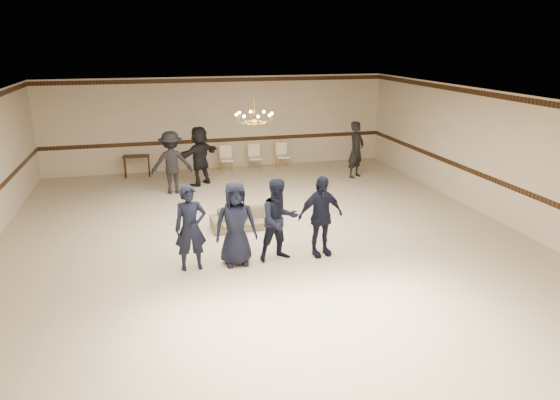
{
  "coord_description": "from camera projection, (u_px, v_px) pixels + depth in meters",
  "views": [
    {
      "loc": [
        -2.35,
        -10.39,
        4.41
      ],
      "look_at": [
        0.23,
        -0.5,
        1.1
      ],
      "focal_mm": 31.91,
      "sensor_mm": 36.0,
      "label": 1
    }
  ],
  "objects": [
    {
      "name": "room",
      "position": [
        264.0,
        172.0,
        10.99
      ],
      "size": [
        12.01,
        14.01,
        3.21
      ],
      "color": "beige",
      "rests_on": "ground"
    },
    {
      "name": "boy_a",
      "position": [
        190.0,
        228.0,
        9.77
      ],
      "size": [
        0.66,
        0.45,
        1.74
      ],
      "primitive_type": "imported",
      "rotation": [
        0.0,
        0.0,
        0.06
      ],
      "color": "black",
      "rests_on": "floor"
    },
    {
      "name": "banquet_chair_left",
      "position": [
        227.0,
        159.0,
        17.15
      ],
      "size": [
        0.49,
        0.49,
        0.91
      ],
      "primitive_type": null,
      "rotation": [
        0.0,
        0.0,
        -0.1
      ],
      "color": "#F5EACE",
      "rests_on": "floor"
    },
    {
      "name": "chair_rail",
      "position": [
        220.0,
        140.0,
        17.61
      ],
      "size": [
        12.0,
        0.02,
        0.14
      ],
      "primitive_type": "cube",
      "color": "#392211",
      "rests_on": "wall_back"
    },
    {
      "name": "settee",
      "position": [
        245.0,
        219.0,
        12.11
      ],
      "size": [
        1.7,
        0.73,
        0.49
      ],
      "primitive_type": "imported",
      "rotation": [
        0.0,
        0.0,
        0.05
      ],
      "color": "brown",
      "rests_on": "floor"
    },
    {
      "name": "banquet_chair_mid",
      "position": [
        255.0,
        158.0,
        17.39
      ],
      "size": [
        0.47,
        0.47,
        0.91
      ],
      "primitive_type": null,
      "rotation": [
        0.0,
        0.0,
        -0.06
      ],
      "color": "#F5EACE",
      "rests_on": "floor"
    },
    {
      "name": "boy_c",
      "position": [
        279.0,
        220.0,
        10.21
      ],
      "size": [
        0.94,
        0.78,
        1.74
      ],
      "primitive_type": "imported",
      "rotation": [
        0.0,
        0.0,
        0.16
      ],
      "color": "black",
      "rests_on": "floor"
    },
    {
      "name": "adult_right",
      "position": [
        356.0,
        150.0,
        16.42
      ],
      "size": [
        0.81,
        0.76,
        1.86
      ],
      "primitive_type": "imported",
      "rotation": [
        0.0,
        0.0,
        0.61
      ],
      "color": "black",
      "rests_on": "floor"
    },
    {
      "name": "boy_b",
      "position": [
        236.0,
        224.0,
        9.99
      ],
      "size": [
        0.85,
        0.56,
        1.74
      ],
      "primitive_type": "imported",
      "rotation": [
        0.0,
        0.0,
        0.01
      ],
      "color": "black",
      "rests_on": "floor"
    },
    {
      "name": "crown_molding",
      "position": [
        218.0,
        80.0,
        16.97
      ],
      "size": [
        12.0,
        0.02,
        0.14
      ],
      "primitive_type": "cube",
      "color": "#392211",
      "rests_on": "wall_back"
    },
    {
      "name": "boy_d",
      "position": [
        320.0,
        216.0,
        10.42
      ],
      "size": [
        1.07,
        0.56,
        1.74
      ],
      "primitive_type": "imported",
      "rotation": [
        0.0,
        0.0,
        0.14
      ],
      "color": "black",
      "rests_on": "floor"
    },
    {
      "name": "chandelier",
      "position": [
        254.0,
        109.0,
        11.52
      ],
      "size": [
        0.94,
        0.94,
        0.89
      ],
      "primitive_type": null,
      "color": "#B7913A",
      "rests_on": "ceiling"
    },
    {
      "name": "adult_mid",
      "position": [
        200.0,
        156.0,
        15.56
      ],
      "size": [
        1.71,
        1.48,
        1.86
      ],
      "primitive_type": "imported",
      "rotation": [
        0.0,
        0.0,
        3.79
      ],
      "color": "black",
      "rests_on": "floor"
    },
    {
      "name": "banquet_chair_right",
      "position": [
        283.0,
        156.0,
        17.63
      ],
      "size": [
        0.47,
        0.47,
        0.91
      ],
      "primitive_type": null,
      "rotation": [
        0.0,
        0.0,
        -0.06
      ],
      "color": "#F5EACE",
      "rests_on": "floor"
    },
    {
      "name": "adult_left",
      "position": [
        172.0,
        163.0,
        14.7
      ],
      "size": [
        1.21,
        0.7,
        1.86
      ],
      "primitive_type": "imported",
      "rotation": [
        0.0,
        0.0,
        3.15
      ],
      "color": "black",
      "rests_on": "floor"
    },
    {
      "name": "console_table",
      "position": [
        137.0,
        166.0,
        16.64
      ],
      "size": [
        0.89,
        0.44,
        0.73
      ],
      "primitive_type": "cube",
      "rotation": [
        0.0,
        0.0,
        -0.08
      ],
      "color": "#331E11",
      "rests_on": "floor"
    }
  ]
}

